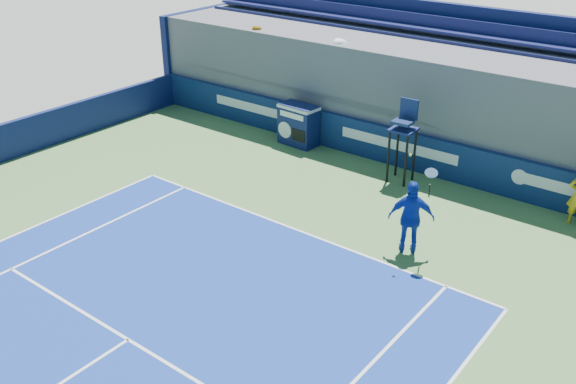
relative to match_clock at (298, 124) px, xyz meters
The scene contains 5 objects.
back_hoarding 3.56m from the match_clock, ahead, with size 20.40×0.21×1.20m.
match_clock is the anchor object (origin of this frame).
umpire_chair 4.23m from the match_clock, ahead, with size 0.73×0.73×2.48m.
tennis_player 7.39m from the match_clock, 32.05° to the right, with size 1.16×0.90×2.57m.
stadium_seating 4.45m from the match_clock, 35.75° to the left, with size 21.00×4.05×4.40m.
Camera 1 is at (8.55, 0.44, 8.11)m, focal length 40.00 mm.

